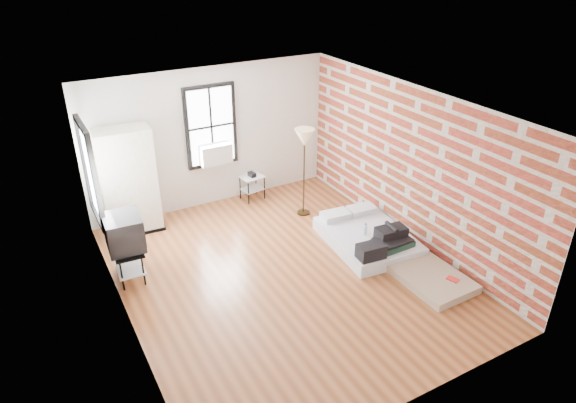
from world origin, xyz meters
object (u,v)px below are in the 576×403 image
mattress_bare (414,264)px  side_table (252,181)px  wardrobe (129,182)px  mattress_main (368,237)px  floor_lamp (305,142)px  tv_stand (124,234)px

mattress_bare → side_table: bearing=107.2°
mattress_bare → wardrobe: wardrobe is taller
mattress_main → mattress_bare: size_ratio=1.10×
mattress_bare → floor_lamp: size_ratio=0.98×
side_table → floor_lamp: (0.61, -1.08, 1.12)m
mattress_bare → tv_stand: bearing=152.1°
wardrobe → floor_lamp: size_ratio=1.13×
side_table → wardrobe: bearing=-178.4°
mattress_bare → tv_stand: 4.70m
tv_stand → floor_lamp: bearing=11.3°
mattress_main → side_table: size_ratio=3.18×
mattress_main → floor_lamp: size_ratio=1.08×
mattress_bare → side_table: (-1.20, 3.67, 0.29)m
wardrobe → tv_stand: wardrobe is taller
mattress_bare → side_table: side_table is taller
mattress_main → tv_stand: 4.16m
mattress_main → floor_lamp: bearing=110.6°
floor_lamp → wardrobe: bearing=161.9°
mattress_main → mattress_bare: 1.03m
wardrobe → tv_stand: (-0.45, -1.48, -0.20)m
mattress_main → floor_lamp: 2.12m
side_table → tv_stand: size_ratio=0.55×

